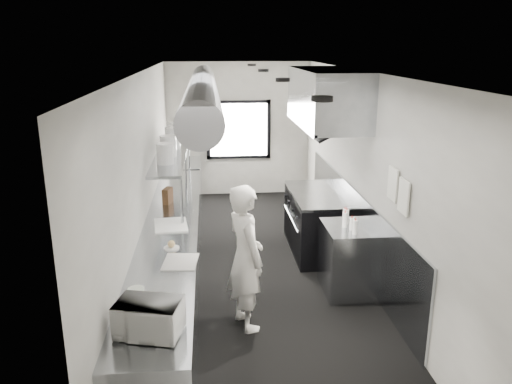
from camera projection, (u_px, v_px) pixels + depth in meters
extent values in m
cube|color=black|center=(256.00, 271.00, 7.34)|extent=(3.00, 8.00, 0.01)
cube|color=silver|center=(256.00, 72.00, 6.55)|extent=(3.00, 8.00, 0.01)
cube|color=beige|center=(238.00, 130.00, 10.77)|extent=(3.00, 0.02, 2.80)
cube|color=beige|center=(317.00, 342.00, 3.12)|extent=(3.00, 0.02, 2.80)
cube|color=beige|center=(145.00, 180.00, 6.81)|extent=(0.02, 8.00, 2.80)
cube|color=beige|center=(364.00, 175.00, 7.08)|extent=(0.02, 8.00, 2.80)
cube|color=#91969E|center=(353.00, 225.00, 7.60)|extent=(0.03, 5.50, 1.10)
cylinder|color=gray|center=(202.00, 90.00, 6.94)|extent=(0.40, 6.40, 0.40)
cube|color=white|center=(239.00, 130.00, 10.73)|extent=(1.20, 0.03, 1.10)
cube|color=black|center=(238.00, 102.00, 10.59)|extent=(1.36, 0.03, 0.08)
cube|color=black|center=(239.00, 156.00, 10.91)|extent=(1.36, 0.03, 0.08)
cube|color=black|center=(208.00, 130.00, 10.69)|extent=(0.08, 0.03, 1.25)
cube|color=black|center=(269.00, 129.00, 10.80)|extent=(0.08, 0.03, 1.25)
cube|color=#91969E|center=(327.00, 97.00, 7.43)|extent=(0.80, 2.20, 0.80)
cube|color=#91969E|center=(300.00, 124.00, 7.51)|extent=(0.05, 2.20, 0.05)
cube|color=black|center=(320.00, 121.00, 7.52)|extent=(0.50, 2.10, 0.28)
cube|color=#91969E|center=(172.00, 260.00, 6.63)|extent=(0.70, 6.00, 0.90)
cube|color=#91969E|center=(172.00, 153.00, 7.75)|extent=(0.45, 3.00, 0.04)
cylinder|color=#91969E|center=(181.00, 201.00, 6.52)|extent=(0.04, 0.04, 0.66)
cylinder|color=#91969E|center=(186.00, 174.00, 7.86)|extent=(0.04, 0.04, 0.66)
cylinder|color=#91969E|center=(189.00, 155.00, 9.20)|extent=(0.04, 0.04, 0.66)
cube|color=black|center=(319.00, 223.00, 7.97)|extent=(0.85, 1.60, 0.90)
cube|color=#91969E|center=(320.00, 194.00, 7.84)|extent=(0.85, 1.60, 0.04)
cube|color=#91969E|center=(293.00, 224.00, 7.94)|extent=(0.03, 1.55, 0.80)
cylinder|color=#91969E|center=(291.00, 218.00, 7.91)|extent=(0.03, 1.30, 0.03)
cube|color=#91969E|center=(349.00, 259.00, 6.65)|extent=(0.65, 0.80, 0.90)
cube|color=#91969E|center=(184.00, 184.00, 10.17)|extent=(0.70, 1.20, 0.90)
cube|color=white|center=(393.00, 184.00, 5.87)|extent=(0.02, 0.28, 0.38)
cube|color=white|center=(404.00, 197.00, 5.55)|extent=(0.02, 0.28, 0.38)
imported|color=silver|center=(246.00, 257.00, 5.72)|extent=(0.59, 0.72, 1.69)
imported|color=white|center=(149.00, 318.00, 4.08)|extent=(0.55, 0.46, 0.29)
cylinder|color=silver|center=(136.00, 294.00, 4.67)|extent=(0.16, 0.16, 0.11)
cylinder|color=silver|center=(142.00, 299.00, 4.59)|extent=(0.13, 0.13, 0.09)
cube|color=silver|center=(180.00, 262.00, 5.46)|extent=(0.40, 0.48, 0.01)
cylinder|color=silver|center=(172.00, 248.00, 5.83)|extent=(0.19, 0.19, 0.01)
sphere|color=tan|center=(171.00, 244.00, 5.81)|extent=(0.08, 0.08, 0.08)
cube|color=white|center=(171.00, 225.00, 6.56)|extent=(0.47, 0.59, 0.02)
cube|color=#53331D|center=(168.00, 196.00, 7.45)|extent=(0.15, 0.22, 0.23)
cylinder|color=silver|center=(165.00, 154.00, 6.95)|extent=(0.32, 0.32, 0.28)
cylinder|color=silver|center=(168.00, 146.00, 7.38)|extent=(0.24, 0.24, 0.31)
cylinder|color=silver|center=(173.00, 138.00, 7.94)|extent=(0.28, 0.28, 0.34)
cylinder|color=silver|center=(173.00, 133.00, 8.43)|extent=(0.23, 0.23, 0.33)
cylinder|color=white|center=(355.00, 227.00, 6.24)|extent=(0.08, 0.08, 0.18)
cylinder|color=white|center=(352.00, 224.00, 6.39)|extent=(0.07, 0.07, 0.16)
cylinder|color=white|center=(345.00, 220.00, 6.48)|extent=(0.09, 0.09, 0.20)
cylinder|color=white|center=(346.00, 217.00, 6.60)|extent=(0.08, 0.08, 0.19)
cylinder|color=white|center=(345.00, 215.00, 6.74)|extent=(0.06, 0.06, 0.16)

